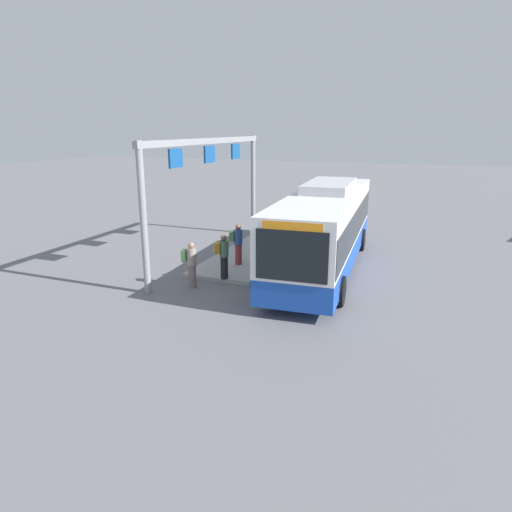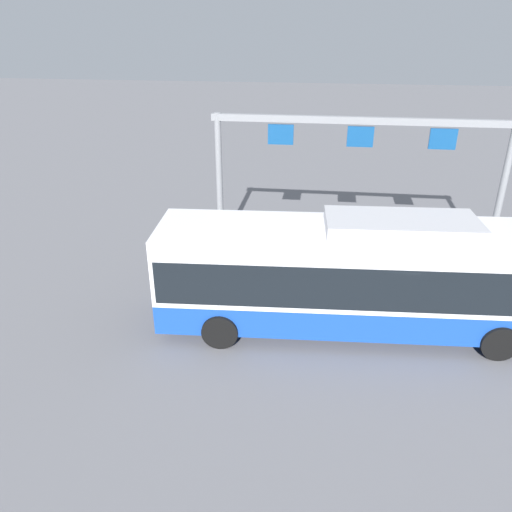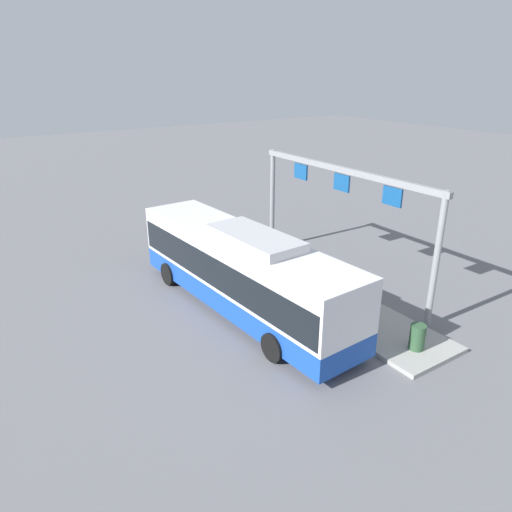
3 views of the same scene
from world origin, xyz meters
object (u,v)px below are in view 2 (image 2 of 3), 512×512
(person_waiting_near, at_px, (245,239))
(person_waiting_mid, at_px, (321,247))
(person_boarding, at_px, (266,247))
(bus_main, at_px, (364,273))

(person_waiting_near, xyz_separation_m, person_waiting_mid, (-2.76, 0.63, 0.16))
(person_waiting_near, height_order, person_waiting_mid, person_waiting_mid)
(person_boarding, bearing_deg, bus_main, 11.39)
(person_waiting_near, bearing_deg, person_boarding, 36.44)
(person_boarding, bearing_deg, person_waiting_near, -169.48)
(bus_main, distance_m, person_waiting_mid, 3.59)
(person_waiting_near, bearing_deg, person_waiting_mid, 69.07)
(bus_main, bearing_deg, person_boarding, -48.02)
(person_boarding, height_order, person_waiting_mid, same)
(person_boarding, relative_size, person_waiting_mid, 1.00)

